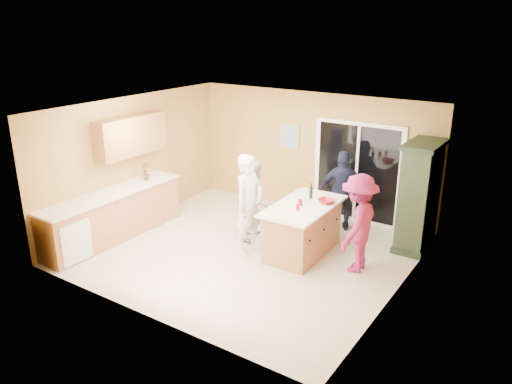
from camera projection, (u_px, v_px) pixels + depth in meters
The scene contains 22 objects.
floor at pixel (246, 251), 9.11m from camera, with size 5.50×5.50×0.00m, color beige.
ceiling at pixel (245, 109), 8.25m from camera, with size 5.50×5.00×0.10m, color silver.
wall_back at pixel (312, 153), 10.65m from camera, with size 5.50×0.10×2.60m, color #E1B75C.
wall_front at pixel (140, 233), 6.72m from camera, with size 5.50×0.10×2.60m, color #E1B75C.
wall_left at pixel (134, 160), 10.12m from camera, with size 0.10×5.00×2.60m, color #E1B75C.
wall_right at pixel (401, 217), 7.25m from camera, with size 0.10×5.00×2.60m, color #E1B75C.
left_cabinet_run at pixel (108, 218), 9.41m from camera, with size 0.65×3.05×1.24m.
upper_cabinets at pixel (131, 135), 9.68m from camera, with size 0.35×1.60×0.75m, color #AC6A43.
sliding_door at pixel (357, 173), 10.15m from camera, with size 1.90×0.07×2.10m.
framed_picture at pixel (290, 136), 10.82m from camera, with size 0.46×0.04×0.56m.
kitchen_island at pixel (303, 231), 8.93m from camera, with size 0.99×1.78×0.92m.
green_hutch at pixel (419, 198), 8.98m from camera, with size 0.57×1.09×1.99m.
woman_white at pixel (249, 205), 8.80m from camera, with size 0.67×0.44×1.83m, color silver.
woman_grey at pixel (255, 199), 9.47m from camera, with size 0.75×0.59×1.55m, color #ADADB0.
woman_navy at pixel (343, 191), 9.83m from camera, with size 0.95×0.39×1.62m, color #1C243D.
woman_magenta at pixel (358, 224), 8.19m from camera, with size 1.08×0.62×1.68m, color #921F5C.
serving_bowl at pixel (326, 201), 8.85m from camera, with size 0.29×0.29×0.07m, color #A81217.
tulip_vase at pixel (145, 171), 10.01m from camera, with size 0.20×0.13×0.37m, color maroon.
tumbler_near at pixel (300, 202), 8.74m from camera, with size 0.08×0.08×0.12m, color #A81217.
tumbler_far at pixel (298, 207), 8.52m from camera, with size 0.07×0.07×0.09m, color #A81217.
wine_bottle at pixel (311, 192), 9.06m from camera, with size 0.07×0.07×0.28m.
white_plate at pixel (302, 200), 8.99m from camera, with size 0.20×0.20×0.01m, color silver.
Camera 1 is at (4.71, -6.77, 4.03)m, focal length 35.00 mm.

